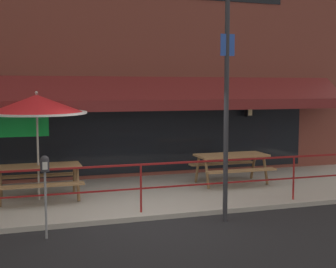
% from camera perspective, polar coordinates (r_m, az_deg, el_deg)
% --- Properties ---
extents(ground_plane, '(120.00, 120.00, 0.00)m').
position_cam_1_polar(ground_plane, '(9.11, -2.82, -10.58)').
color(ground_plane, black).
extents(patio_deck, '(15.00, 4.00, 0.10)m').
position_cam_1_polar(patio_deck, '(10.98, -5.56, -7.51)').
color(patio_deck, '#ADA89E').
rests_on(patio_deck, ground).
extents(restaurant_building, '(15.00, 1.60, 8.12)m').
position_cam_1_polar(restaurant_building, '(12.96, -7.89, 12.16)').
color(restaurant_building, brown).
rests_on(restaurant_building, ground).
extents(patio_railing, '(13.84, 0.04, 0.97)m').
position_cam_1_polar(patio_railing, '(9.20, -3.33, -5.29)').
color(patio_railing, maroon).
rests_on(patio_railing, patio_deck).
extents(picnic_table_left, '(1.80, 1.42, 0.76)m').
position_cam_1_polar(picnic_table_left, '(10.56, -15.49, -4.58)').
color(picnic_table_left, '#997047').
rests_on(picnic_table_left, patio_deck).
extents(picnic_table_centre, '(1.80, 1.42, 0.76)m').
position_cam_1_polar(picnic_table_centre, '(12.01, 7.73, -3.21)').
color(picnic_table_centre, '#997047').
rests_on(picnic_table_centre, patio_deck).
extents(patio_umbrella_left, '(2.14, 2.14, 2.38)m').
position_cam_1_polar(patio_umbrella_left, '(10.47, -15.72, 3.44)').
color(patio_umbrella_left, '#B7B2A8').
rests_on(patio_umbrella_left, patio_deck).
extents(parking_meter_near, '(0.15, 0.16, 1.42)m').
position_cam_1_polar(parking_meter_near, '(8.09, -14.79, -4.47)').
color(parking_meter_near, gray).
rests_on(parking_meter_near, ground).
extents(street_sign_pole, '(0.28, 0.09, 4.63)m').
position_cam_1_polar(street_sign_pole, '(8.83, 7.14, 4.49)').
color(street_sign_pole, '#2D2D33').
rests_on(street_sign_pole, ground).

